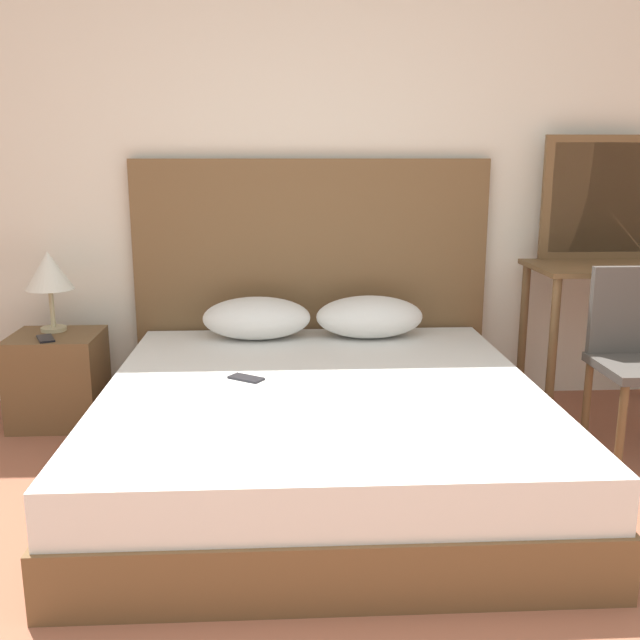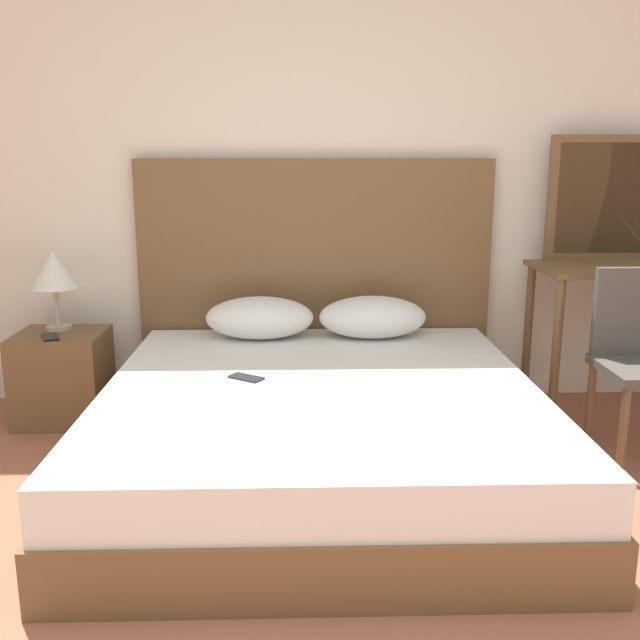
% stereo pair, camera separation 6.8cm
% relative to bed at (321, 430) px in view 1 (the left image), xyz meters
% --- Properties ---
extents(wall_back, '(10.00, 0.06, 2.70)m').
position_rel_bed_xyz_m(wall_back, '(-0.07, 1.08, 1.15)').
color(wall_back, silver).
rests_on(wall_back, ground_plane).
extents(bed, '(1.82, 1.96, 0.41)m').
position_rel_bed_xyz_m(bed, '(0.00, 0.00, 0.00)').
color(bed, brown).
rests_on(bed, ground_plane).
extents(headboard, '(1.92, 0.05, 1.33)m').
position_rel_bed_xyz_m(headboard, '(-0.00, 1.01, 0.46)').
color(headboard, brown).
rests_on(headboard, ground_plane).
extents(pillow_left, '(0.56, 0.33, 0.22)m').
position_rel_bed_xyz_m(pillow_left, '(-0.29, 0.77, 0.32)').
color(pillow_left, white).
rests_on(pillow_left, bed).
extents(pillow_right, '(0.56, 0.33, 0.22)m').
position_rel_bed_xyz_m(pillow_right, '(0.29, 0.77, 0.32)').
color(pillow_right, white).
rests_on(pillow_right, bed).
extents(phone_on_bed, '(0.16, 0.14, 0.01)m').
position_rel_bed_xyz_m(phone_on_bed, '(-0.32, 0.07, 0.21)').
color(phone_on_bed, '#232328').
rests_on(phone_on_bed, bed).
extents(nightstand, '(0.44, 0.40, 0.47)m').
position_rel_bed_xyz_m(nightstand, '(-1.31, 0.70, 0.03)').
color(nightstand, brown).
rests_on(nightstand, ground_plane).
extents(table_lamp, '(0.24, 0.24, 0.41)m').
position_rel_bed_xyz_m(table_lamp, '(-1.34, 0.78, 0.57)').
color(table_lamp, tan).
rests_on(table_lamp, nightstand).
extents(phone_on_nightstand, '(0.13, 0.17, 0.01)m').
position_rel_bed_xyz_m(phone_on_nightstand, '(-1.32, 0.60, 0.27)').
color(phone_on_nightstand, black).
rests_on(phone_on_nightstand, nightstand).
extents(vanity_desk, '(0.82, 0.52, 0.80)m').
position_rel_bed_xyz_m(vanity_desk, '(1.54, 0.70, 0.44)').
color(vanity_desk, brown).
rests_on(vanity_desk, ground_plane).
extents(vanity_mirror, '(0.62, 0.03, 0.66)m').
position_rel_bed_xyz_m(vanity_mirror, '(1.54, 0.94, 0.92)').
color(vanity_mirror, brown).
rests_on(vanity_mirror, vanity_desk).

